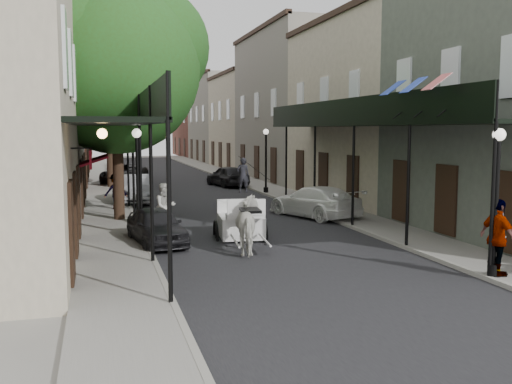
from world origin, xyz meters
TOP-DOWN VIEW (x-y plane):
  - ground at (0.00, 0.00)m, footprint 140.00×140.00m
  - road at (0.00, 20.00)m, footprint 8.00×90.00m
  - sidewalk_left at (-5.00, 20.00)m, footprint 2.20×90.00m
  - sidewalk_right at (5.00, 20.00)m, footprint 2.20×90.00m
  - building_row_left at (-8.60, 30.00)m, footprint 5.00×80.00m
  - building_row_right at (8.60, 30.00)m, footprint 5.00×80.00m
  - gallery_left at (-4.79, 6.98)m, footprint 2.20×18.05m
  - gallery_right at (4.79, 6.98)m, footprint 2.20×18.05m
  - tree_near at (-4.20, 10.18)m, footprint 7.31×6.80m
  - tree_far at (-4.25, 24.18)m, footprint 6.45×6.00m
  - lamppost_right_near at (4.10, -2.00)m, footprint 0.32×0.32m
  - lamppost_left at (-4.10, 6.00)m, footprint 0.32×0.32m
  - lamppost_right_far at (4.10, 18.00)m, footprint 0.32×0.32m
  - horse at (-0.91, 2.86)m, footprint 1.15×2.13m
  - carriage at (-0.62, 5.53)m, footprint 1.94×2.68m
  - pedestrian_walking at (-3.00, 7.63)m, footprint 1.06×0.96m
  - pedestrian_sidewalk_left at (-4.63, 13.22)m, footprint 1.14×0.75m
  - pedestrian_sidewalk_right at (4.20, -2.00)m, footprint 0.56×1.18m
  - car_left_near at (-3.60, 4.89)m, footprint 1.99×3.81m
  - car_left_mid at (-3.60, 16.18)m, footprint 1.77×4.47m
  - car_left_far at (-3.60, 27.03)m, footprint 3.91×5.66m
  - car_right_near at (3.60, 9.00)m, footprint 3.38×5.08m
  - car_right_far at (2.98, 23.25)m, footprint 2.47×4.41m

SIDE VIEW (x-z plane):
  - ground at x=0.00m, z-range 0.00..0.00m
  - road at x=0.00m, z-range 0.00..0.01m
  - sidewalk_left at x=-5.00m, z-range 0.00..0.12m
  - sidewalk_right at x=5.00m, z-range 0.00..0.12m
  - car_left_near at x=-3.60m, z-range 0.00..1.24m
  - car_right_near at x=3.60m, z-range 0.00..1.37m
  - car_right_far at x=2.98m, z-range 0.00..1.42m
  - car_left_far at x=-3.60m, z-range 0.00..1.44m
  - car_left_mid at x=-3.60m, z-range 0.00..1.45m
  - horse at x=-0.91m, z-range 0.00..1.72m
  - pedestrian_walking at x=-3.00m, z-range 0.00..1.78m
  - pedestrian_sidewalk_left at x=-4.63m, z-range 0.12..1.76m
  - pedestrian_sidewalk_right at x=4.20m, z-range 0.12..2.07m
  - carriage at x=-0.62m, z-range -0.32..2.56m
  - lamppost_right_near at x=4.10m, z-range 0.19..3.90m
  - lamppost_left at x=-4.10m, z-range 0.19..3.90m
  - lamppost_right_far at x=4.10m, z-range 0.19..3.90m
  - gallery_left at x=-4.79m, z-range 1.61..6.49m
  - gallery_right at x=4.79m, z-range 1.61..6.49m
  - building_row_left at x=-8.60m, z-range 0.00..10.50m
  - building_row_right at x=8.60m, z-range 0.00..10.50m
  - tree_far at x=-4.25m, z-range 1.53..10.14m
  - tree_near at x=-4.20m, z-range 1.67..11.30m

